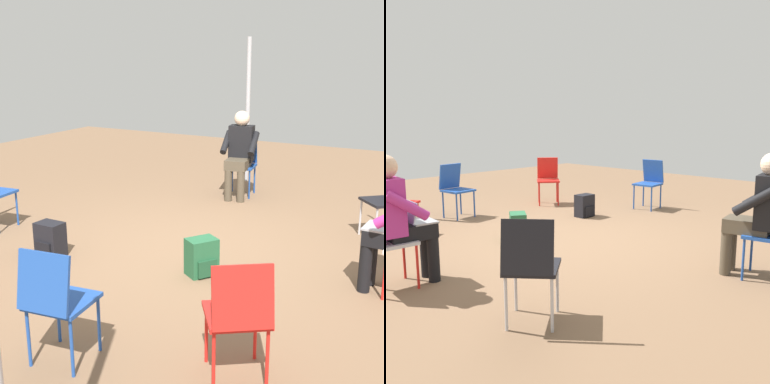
{
  "view_description": "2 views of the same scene",
  "coord_description": "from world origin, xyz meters",
  "views": [
    {
      "loc": [
        2.58,
        -4.64,
        2.09
      ],
      "look_at": [
        0.16,
        -0.16,
        0.72
      ],
      "focal_mm": 50.0,
      "sensor_mm": 36.0,
      "label": 1
    },
    {
      "loc": [
        3.74,
        3.83,
        1.54
      ],
      "look_at": [
        -0.08,
        0.18,
        0.65
      ],
      "focal_mm": 40.0,
      "sensor_mm": 36.0,
      "label": 2
    }
  ],
  "objects": [
    {
      "name": "chair_southeast",
      "position": [
        1.39,
        -1.83,
        0.5
      ],
      "size": [
        0.57,
        0.58,
        0.85
      ],
      "rotation": [
        0.0,
        0.0,
        0.6
      ],
      "color": "red",
      "rests_on": "ground"
    },
    {
      "name": "backpack_near_laptop_user",
      "position": [
        -1.19,
        -0.75,
        0.16
      ],
      "size": [
        0.28,
        0.25,
        0.36
      ],
      "rotation": [
        0.0,
        0.0,
        3.12
      ],
      "color": "black",
      "rests_on": "ground"
    },
    {
      "name": "person_in_black",
      "position": [
        -0.4,
        2.3,
        0.69
      ],
      "size": [
        0.55,
        0.56,
        1.24
      ],
      "rotation": [
        0.0,
        0.0,
        -2.98
      ],
      "color": "#4C4233",
      "rests_on": "ground"
    },
    {
      "name": "chair_southwest",
      "position": [
        -1.54,
        -2.0,
        0.5
      ],
      "size": [
        0.58,
        0.58,
        0.85
      ],
      "rotation": [
        0.0,
        0.0,
        -0.69
      ],
      "color": "red",
      "rests_on": "ground"
    },
    {
      "name": "chair_northeast",
      "position": [
        1.79,
        1.48,
        0.5
      ],
      "size": [
        0.59,
        0.58,
        0.85
      ],
      "rotation": [
        0.0,
        0.0,
        2.27
      ],
      "color": "black",
      "rests_on": "ground"
    },
    {
      "name": "backpack_by_empty_chair",
      "position": [
        0.41,
        -0.43,
        0.16
      ],
      "size": [
        0.32,
        0.34,
        0.36
      ],
      "rotation": [
        0.0,
        0.0,
        4.13
      ],
      "color": "#235B38",
      "rests_on": "ground"
    },
    {
      "name": "person_with_laptop",
      "position": [
        2.11,
        -0.0,
        0.69
      ],
      "size": [
        0.54,
        0.52,
        1.24
      ],
      "rotation": [
        0.0,
        0.0,
        1.49
      ],
      "color": "black",
      "rests_on": "ground"
    },
    {
      "name": "chair_west",
      "position": [
        -2.47,
        -0.38,
        0.5
      ],
      "size": [
        0.48,
        0.44,
        0.85
      ],
      "rotation": [
        0.0,
        0.0,
        -1.46
      ],
      "color": "#1E4799",
      "rests_on": "ground"
    },
    {
      "name": "ground_plane",
      "position": [
        0.0,
        0.0,
        0.0
      ],
      "size": [
        14.05,
        14.05,
        0.0
      ],
      "primitive_type": "plane",
      "color": "brown"
    },
    {
      "name": "chair_south",
      "position": [
        0.25,
        -2.23,
        0.5
      ],
      "size": [
        0.45,
        0.48,
        0.85
      ],
      "rotation": [
        0.0,
        0.0,
        0.12
      ],
      "color": "#1E4799",
      "rests_on": "ground"
    }
  ]
}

